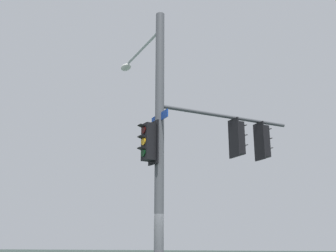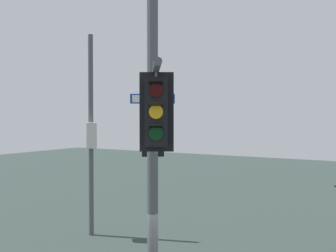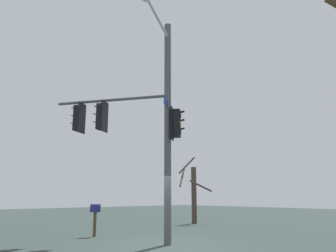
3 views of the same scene
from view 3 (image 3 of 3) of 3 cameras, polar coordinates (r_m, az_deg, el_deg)
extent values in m
plane|color=#2D3A36|center=(12.42, -0.58, -20.33)|extent=(80.00, 80.00, 0.00)
cylinder|color=#4C4F54|center=(12.78, -0.06, -0.16)|extent=(0.27, 0.27, 8.84)
cylinder|color=silver|center=(12.81, -1.83, 18.39)|extent=(1.82, 2.58, 0.10)
cylinder|color=#4C4F54|center=(13.89, -9.99, 4.51)|extent=(4.13, 2.89, 0.12)
cube|color=black|center=(13.89, -11.69, 1.59)|extent=(0.45, 0.47, 1.10)
cube|color=black|center=(13.81, -11.06, 1.64)|extent=(0.34, 0.49, 1.30)
cylinder|color=#2F0403|center=(14.04, -12.23, 2.89)|extent=(0.15, 0.20, 0.22)
cube|color=black|center=(14.11, -12.48, 3.34)|extent=(0.25, 0.26, 0.06)
cylinder|color=#F2A814|center=(13.96, -12.30, 1.55)|extent=(0.15, 0.20, 0.22)
cube|color=black|center=(14.02, -12.55, 2.00)|extent=(0.25, 0.26, 0.06)
cylinder|color=black|center=(13.88, -12.36, 0.18)|extent=(0.15, 0.20, 0.22)
cube|color=black|center=(13.94, -12.61, 0.65)|extent=(0.25, 0.26, 0.06)
cylinder|color=#4C4F54|center=(14.05, -11.58, 4.07)|extent=(0.04, 0.04, 0.15)
cube|color=black|center=(14.37, -15.52, 1.32)|extent=(0.44, 0.46, 1.10)
cube|color=black|center=(14.28, -14.94, 1.37)|extent=(0.33, 0.50, 1.30)
cylinder|color=#2F0403|center=(14.54, -15.99, 2.57)|extent=(0.14, 0.20, 0.22)
cube|color=black|center=(14.61, -16.21, 3.00)|extent=(0.25, 0.26, 0.06)
cylinder|color=#F2A814|center=(14.46, -16.07, 1.27)|extent=(0.14, 0.20, 0.22)
cube|color=black|center=(14.53, -16.29, 1.71)|extent=(0.25, 0.26, 0.06)
cylinder|color=black|center=(14.39, -16.15, -0.05)|extent=(0.14, 0.20, 0.22)
cube|color=black|center=(14.46, -16.37, 0.40)|extent=(0.25, 0.26, 0.06)
cylinder|color=#4C4F54|center=(14.53, -15.38, 3.71)|extent=(0.04, 0.04, 0.15)
cube|color=black|center=(12.72, 1.50, 0.46)|extent=(0.46, 0.47, 1.10)
cube|color=black|center=(12.75, 0.75, 0.43)|extent=(0.38, 0.46, 1.30)
cylinder|color=#2F0403|center=(12.78, 2.23, 1.97)|extent=(0.16, 0.19, 0.22)
cube|color=black|center=(12.80, 2.55, 2.51)|extent=(0.26, 0.26, 0.06)
cylinder|color=#F2A814|center=(12.70, 2.24, 0.48)|extent=(0.16, 0.19, 0.22)
cube|color=black|center=(12.72, 2.57, 1.02)|extent=(0.26, 0.26, 0.06)
cylinder|color=black|center=(12.63, 2.25, -1.02)|extent=(0.16, 0.19, 0.22)
cube|color=black|center=(12.64, 2.58, -0.48)|extent=(0.26, 0.26, 0.06)
cube|color=navy|center=(13.00, -0.06, 3.81)|extent=(0.64, 0.93, 0.24)
cube|color=white|center=(13.01, -0.13, 3.81)|extent=(0.57, 0.83, 0.18)
cube|color=#4C3823|center=(15.35, -12.78, -16.52)|extent=(0.10, 0.10, 1.05)
cube|color=navy|center=(15.32, -12.66, -14.12)|extent=(0.45, 0.50, 0.24)
cylinder|color=navy|center=(15.31, -12.64, -13.67)|extent=(0.45, 0.50, 0.24)
cylinder|color=#473830|center=(22.13, 4.60, -11.98)|extent=(0.34, 0.34, 3.68)
cylinder|color=#473830|center=(21.45, 5.81, -10.46)|extent=(0.49, 1.69, 0.74)
cylinder|color=#473830|center=(22.30, 2.52, -8.93)|extent=(1.05, 1.42, 1.44)
cylinder|color=#473830|center=(22.74, 3.34, -6.89)|extent=(0.21, 1.46, 1.25)
camera|label=1|loc=(22.39, 19.17, -11.08)|focal=41.95mm
camera|label=2|loc=(19.15, -34.66, -0.32)|focal=48.90mm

